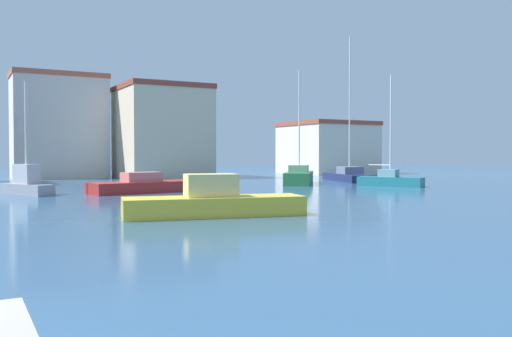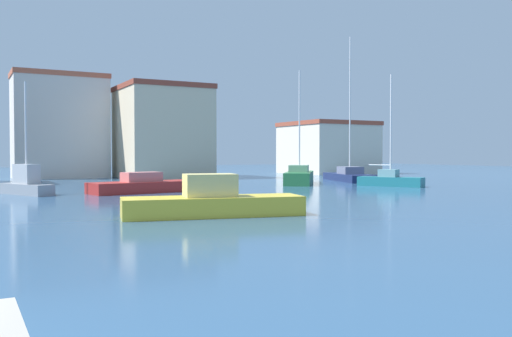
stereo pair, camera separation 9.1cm
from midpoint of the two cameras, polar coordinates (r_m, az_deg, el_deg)
water at (r=29.97m, az=-2.23°, el=-3.18°), size 160.00×160.00×0.00m
sailboat_green_mid_harbor at (r=44.62m, az=4.60°, el=-0.83°), size 5.86×6.90×9.24m
sailboat_grey_center_channel at (r=35.63m, az=-22.79°, el=-1.41°), size 2.81×4.44×6.81m
motorboat_yellow_outer_mooring at (r=21.76m, az=-4.43°, el=-3.56°), size 7.39×3.40×1.68m
sailboat_navy_inner_mooring at (r=50.10m, az=9.82°, el=-0.71°), size 4.97×8.58×12.99m
motorboat_red_distant_north at (r=35.69m, az=-10.82°, el=-1.74°), size 8.39×3.58×1.30m
sailboat_teal_distant_east at (r=42.48m, az=13.91°, el=-1.10°), size 3.54×4.90×8.44m
waterfront_apartments at (r=59.06m, az=-19.75°, el=4.21°), size 9.18×5.41×10.56m
harbor_office at (r=56.65m, az=-9.70°, el=3.81°), size 8.42×8.71×9.39m
yacht_club at (r=68.55m, az=7.55°, el=2.17°), size 9.47×9.80×6.39m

